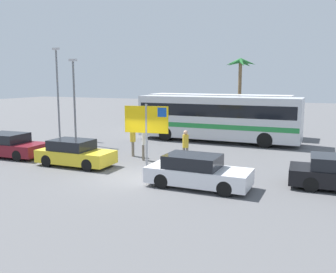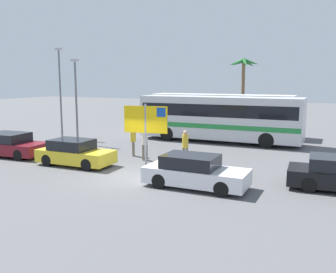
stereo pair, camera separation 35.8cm
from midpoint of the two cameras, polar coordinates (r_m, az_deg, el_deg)
The scene contains 13 objects.
ground at distance 16.79m, azimuth -5.95°, elevation -6.28°, with size 120.00×120.00×0.00m, color #565659.
bus_front_coach at distance 26.11m, azimuth 7.27°, elevation 3.08°, with size 11.26×2.50×3.17m.
bus_rear_coach at distance 29.79m, azimuth 7.42°, elevation 3.78°, with size 11.26×2.50×3.17m.
ferry_sign at distance 17.77m, azimuth -3.80°, elevation 2.23°, with size 2.19×0.36×3.20m.
car_white at distance 15.13m, azimuth 3.81°, elevation -5.46°, with size 4.21×1.73×1.32m.
car_yellow at distance 19.43m, azimuth -14.71°, elevation -2.53°, with size 3.97×1.74×1.32m.
car_maroon at distance 22.97m, azimuth -23.78°, elevation -1.27°, with size 4.31×2.10×1.32m.
pedestrian_near_sign at distance 19.97m, azimuth -4.12°, elevation -0.74°, with size 0.32×0.32×1.77m.
pedestrian_crossing_lot at distance 21.12m, azimuth -5.94°, elevation -0.29°, with size 0.32×0.32×1.75m.
pedestrian_by_bus at distance 19.22m, azimuth 2.19°, elevation -1.16°, with size 0.32×0.32×1.75m.
lamp_post_left_side at distance 25.96m, azimuth -14.67°, elevation 5.91°, with size 0.56×0.20×5.71m.
lamp_post_right_side at distance 29.07m, azimuth -17.02°, elevation 7.05°, with size 0.56×0.20×6.66m.
palm_tree_seaside at distance 35.80m, azimuth 10.82°, elevation 9.84°, with size 2.87×2.75×6.32m.
Camera 1 is at (7.97, -14.10, 4.36)m, focal length 39.47 mm.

